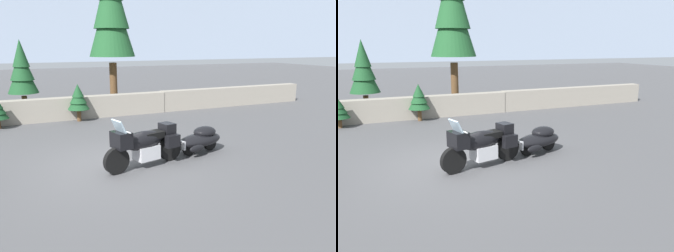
# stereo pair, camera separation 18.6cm
# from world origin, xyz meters

# --- Properties ---
(ground_plane) EXTENTS (80.00, 80.00, 0.00)m
(ground_plane) POSITION_xyz_m (0.00, 0.00, 0.00)
(ground_plane) COLOR #4C4C4F
(stone_guard_wall) EXTENTS (24.00, 0.56, 0.95)m
(stone_guard_wall) POSITION_xyz_m (-0.22, 6.29, 0.47)
(stone_guard_wall) COLOR gray
(stone_guard_wall) RESTS_ON ground
(distant_ridgeline) EXTENTS (240.00, 80.00, 16.00)m
(distant_ridgeline) POSITION_xyz_m (0.00, 96.25, 8.00)
(distant_ridgeline) COLOR #99A8BF
(distant_ridgeline) RESTS_ON ground
(touring_motorcycle) EXTENTS (2.28, 1.07, 1.33)m
(touring_motorcycle) POSITION_xyz_m (0.58, -0.49, 0.62)
(touring_motorcycle) COLOR black
(touring_motorcycle) RESTS_ON ground
(car_shaped_trailer) EXTENTS (2.22, 1.05, 0.76)m
(car_shaped_trailer) POSITION_xyz_m (2.47, -0.03, 0.41)
(car_shaped_trailer) COLOR black
(car_shaped_trailer) RESTS_ON ground
(pine_tree_tall) EXTENTS (2.15, 2.15, 7.70)m
(pine_tree_tall) POSITION_xyz_m (2.18, 7.96, 4.82)
(pine_tree_tall) COLOR brown
(pine_tree_tall) RESTS_ON ground
(pine_tree_secondary) EXTENTS (1.24, 1.24, 3.29)m
(pine_tree_secondary) POSITION_xyz_m (-1.89, 7.33, 2.06)
(pine_tree_secondary) COLOR brown
(pine_tree_secondary) RESTS_ON ground
(pine_sapling_near) EXTENTS (0.87, 0.87, 1.52)m
(pine_sapling_near) POSITION_xyz_m (0.07, 5.75, 0.95)
(pine_sapling_near) COLOR brown
(pine_sapling_near) RESTS_ON ground
(pine_sapling_farther) EXTENTS (0.80, 0.80, 1.16)m
(pine_sapling_farther) POSITION_xyz_m (-2.92, 5.65, 0.72)
(pine_sapling_farther) COLOR brown
(pine_sapling_farther) RESTS_ON ground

